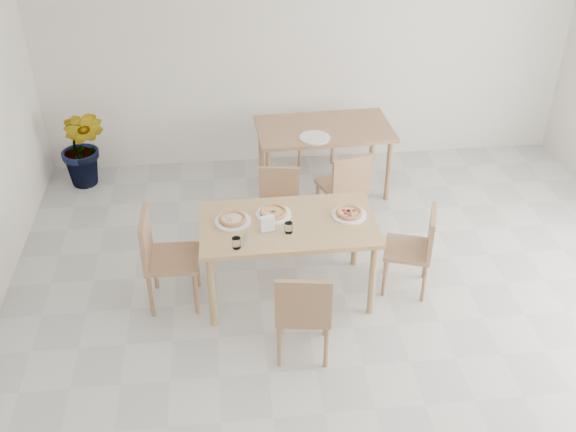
{
  "coord_description": "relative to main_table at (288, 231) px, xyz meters",
  "views": [
    {
      "loc": [
        -0.99,
        -3.69,
        3.86
      ],
      "look_at": [
        -0.49,
        0.96,
        0.82
      ],
      "focal_mm": 42.0,
      "sensor_mm": 36.0,
      "label": 1
    }
  ],
  "objects": [
    {
      "name": "pizza_pepperoni",
      "position": [
        0.53,
        0.05,
        0.12
      ],
      "size": [
        0.28,
        0.28,
        0.03
      ],
      "rotation": [
        0.0,
        0.0,
        0.26
      ],
      "color": "tan",
      "rests_on": "plate_pepperoni"
    },
    {
      "name": "fork_b",
      "position": [
        -0.37,
        -0.23,
        0.09
      ],
      "size": [
        0.03,
        0.17,
        0.01
      ],
      "primitive_type": "cube",
      "rotation": [
        0.0,
        0.0,
        -0.09
      ],
      "color": "silver",
      "rests_on": "main_table"
    },
    {
      "name": "main_table",
      "position": [
        0.0,
        0.0,
        0.0
      ],
      "size": [
        1.48,
        0.85,
        0.75
      ],
      "rotation": [
        0.0,
        0.0,
        0.01
      ],
      "color": "tan",
      "rests_on": "ground"
    },
    {
      "name": "chair_north",
      "position": [
        -0.0,
        0.81,
        -0.22
      ],
      "size": [
        0.44,
        0.44,
        0.77
      ],
      "rotation": [
        0.0,
        0.0,
        -0.16
      ],
      "color": "#A17450",
      "rests_on": "ground"
    },
    {
      "name": "pizza_mushroom",
      "position": [
        -0.46,
        0.06,
        0.12
      ],
      "size": [
        0.29,
        0.29,
        0.03
      ],
      "rotation": [
        0.0,
        0.0,
        0.25
      ],
      "color": "tan",
      "rests_on": "plate_mushroom"
    },
    {
      "name": "napkin_holder",
      "position": [
        -0.18,
        -0.11,
        0.15
      ],
      "size": [
        0.14,
        0.09,
        0.14
      ],
      "rotation": [
        0.0,
        0.0,
        0.2
      ],
      "color": "silver",
      "rests_on": "main_table"
    },
    {
      "name": "chair_west",
      "position": [
        -1.07,
        0.0,
        -0.15
      ],
      "size": [
        0.45,
        0.45,
        0.89
      ],
      "rotation": [
        0.0,
        0.0,
        1.54
      ],
      "color": "#A17450",
      "rests_on": "ground"
    },
    {
      "name": "pizza_margherita",
      "position": [
        -0.11,
        0.12,
        0.12
      ],
      "size": [
        0.3,
        0.3,
        0.03
      ],
      "rotation": [
        0.0,
        0.0,
        -0.37
      ],
      "color": "tan",
      "rests_on": "plate_margherita"
    },
    {
      "name": "chair_south",
      "position": [
        0.03,
        -0.81,
        -0.17
      ],
      "size": [
        0.47,
        0.47,
        0.85
      ],
      "rotation": [
        0.0,
        0.0,
        3.0
      ],
      "color": "#A17450",
      "rests_on": "ground"
    },
    {
      "name": "plate_margherita",
      "position": [
        -0.11,
        0.12,
        0.09
      ],
      "size": [
        0.3,
        0.3,
        0.02
      ],
      "primitive_type": "cylinder",
      "color": "white",
      "rests_on": "main_table"
    },
    {
      "name": "chair_back_n",
      "position": [
        0.57,
        2.61,
        -0.13
      ],
      "size": [
        0.48,
        0.48,
        0.93
      ],
      "rotation": [
        0.0,
        0.0,
        0.05
      ],
      "color": "#A17450",
      "rests_on": "ground"
    },
    {
      "name": "fork_a",
      "position": [
        -0.35,
        -0.23,
        0.09
      ],
      "size": [
        0.02,
        0.17,
        0.01
      ],
      "primitive_type": "cube",
      "rotation": [
        0.0,
        0.0,
        -0.05
      ],
      "color": "silver",
      "rests_on": "main_table"
    },
    {
      "name": "chair_back_s",
      "position": [
        0.69,
        1.02,
        -0.18
      ],
      "size": [
        0.52,
        0.52,
        0.84
      ],
      "rotation": [
        0.0,
        0.0,
        3.46
      ],
      "color": "#A17450",
      "rests_on": "ground"
    },
    {
      "name": "plate_empty",
      "position": [
        0.44,
        1.53,
        0.09
      ],
      "size": [
        0.32,
        0.32,
        0.02
      ],
      "primitive_type": "cylinder",
      "color": "white",
      "rests_on": "second_table"
    },
    {
      "name": "tumbler_b",
      "position": [
        -0.01,
        -0.14,
        0.13
      ],
      "size": [
        0.07,
        0.07,
        0.09
      ],
      "primitive_type": "cylinder",
      "color": "white",
      "rests_on": "main_table"
    },
    {
      "name": "plate_mushroom",
      "position": [
        -0.46,
        0.06,
        0.09
      ],
      "size": [
        0.31,
        0.31,
        0.02
      ],
      "primitive_type": "cylinder",
      "color": "white",
      "rests_on": "main_table"
    },
    {
      "name": "chair_east",
      "position": [
        1.12,
        -0.05,
        -0.2
      ],
      "size": [
        0.5,
        0.5,
        0.81
      ],
      "rotation": [
        0.0,
        0.0,
        -1.89
      ],
      "color": "#A17450",
      "rests_on": "ground"
    },
    {
      "name": "plate_pepperoni",
      "position": [
        0.53,
        0.05,
        0.09
      ],
      "size": [
        0.29,
        0.29,
        0.02
      ],
      "primitive_type": "cylinder",
      "color": "white",
      "rests_on": "main_table"
    },
    {
      "name": "second_table",
      "position": [
        0.58,
        1.78,
        -0.0
      ],
      "size": [
        1.46,
        0.87,
        0.75
      ],
      "rotation": [
        0.0,
        0.0,
        0.04
      ],
      "color": "#A17450",
      "rests_on": "ground"
    },
    {
      "name": "tumbler_a",
      "position": [
        -0.44,
        -0.31,
        0.13
      ],
      "size": [
        0.07,
        0.07,
        0.09
      ],
      "primitive_type": "cylinder",
      "color": "white",
      "rests_on": "main_table"
    },
    {
      "name": "potted_plant",
      "position": [
        -2.03,
        2.15,
        -0.2
      ],
      "size": [
        0.61,
        0.55,
        0.94
      ],
      "primitive_type": "imported",
      "rotation": [
        0.0,
        0.0,
        -0.29
      ],
      "color": "#217026",
      "rests_on": "ground"
    }
  ]
}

